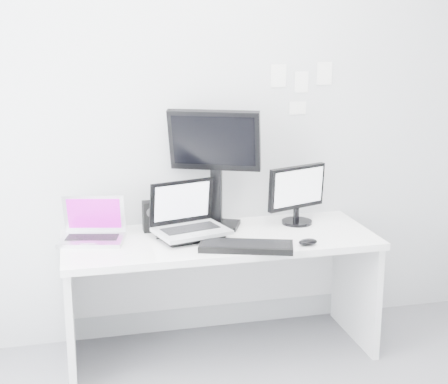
{
  "coord_description": "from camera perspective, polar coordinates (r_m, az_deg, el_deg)",
  "views": [
    {
      "loc": [
        -0.81,
        -2.25,
        1.89
      ],
      "look_at": [
        0.02,
        1.23,
        1.0
      ],
      "focal_mm": 52.21,
      "sensor_mm": 36.0,
      "label": 1
    }
  ],
  "objects": [
    {
      "name": "back_wall",
      "position": [
        3.97,
        -1.53,
        6.15
      ],
      "size": [
        3.6,
        0.0,
        3.6
      ],
      "primitive_type": "plane",
      "rotation": [
        1.57,
        0.0,
        0.0
      ],
      "color": "#B4B7B9",
      "rests_on": "ground"
    },
    {
      "name": "wall_note_2",
      "position": [
        4.16,
        8.79,
        10.23
      ],
      "size": [
        0.1,
        0.0,
        0.14
      ],
      "primitive_type": "cube",
      "color": "white",
      "rests_on": "back_wall"
    },
    {
      "name": "samsung_monitor",
      "position": [
        4.0,
        6.46,
        -0.18
      ],
      "size": [
        0.45,
        0.32,
        0.38
      ],
      "primitive_type": "cube",
      "rotation": [
        0.0,
        0.0,
        0.36
      ],
      "color": "black",
      "rests_on": "desk"
    },
    {
      "name": "macbook",
      "position": [
        3.72,
        -11.59,
        -2.37
      ],
      "size": [
        0.4,
        0.34,
        0.26
      ],
      "primitive_type": "cube",
      "rotation": [
        0.0,
        0.0,
        -0.23
      ],
      "color": "silver",
      "rests_on": "desk"
    },
    {
      "name": "wall_note_0",
      "position": [
        4.06,
        4.79,
        10.11
      ],
      "size": [
        0.1,
        0.0,
        0.14
      ],
      "primitive_type": "cube",
      "color": "white",
      "rests_on": "back_wall"
    },
    {
      "name": "speaker",
      "position": [
        3.88,
        -6.46,
        -2.14
      ],
      "size": [
        0.11,
        0.11,
        0.18
      ],
      "primitive_type": "cube",
      "rotation": [
        0.0,
        0.0,
        -0.19
      ],
      "color": "black",
      "rests_on": "desk"
    },
    {
      "name": "wall_note_3",
      "position": [
        4.12,
        6.47,
        7.33
      ],
      "size": [
        0.11,
        0.0,
        0.08
      ],
      "primitive_type": "cube",
      "color": "white",
      "rests_on": "back_wall"
    },
    {
      "name": "mouse",
      "position": [
        3.65,
        7.36,
        -4.37
      ],
      "size": [
        0.12,
        0.08,
        0.04
      ],
      "primitive_type": "ellipsoid",
      "rotation": [
        0.0,
        0.0,
        0.12
      ],
      "color": "black",
      "rests_on": "desk"
    },
    {
      "name": "desk",
      "position": [
        3.9,
        -0.36,
        -9.02
      ],
      "size": [
        1.8,
        0.7,
        0.73
      ],
      "primitive_type": "cube",
      "color": "white",
      "rests_on": "ground"
    },
    {
      "name": "keyboard",
      "position": [
        3.56,
        1.95,
        -4.78
      ],
      "size": [
        0.54,
        0.33,
        0.03
      ],
      "primitive_type": "cube",
      "rotation": [
        0.0,
        0.0,
        -0.32
      ],
      "color": "black",
      "rests_on": "desk"
    },
    {
      "name": "wall_note_1",
      "position": [
        4.11,
        6.79,
        9.55
      ],
      "size": [
        0.09,
        0.0,
        0.13
      ],
      "primitive_type": "cube",
      "color": "white",
      "rests_on": "back_wall"
    },
    {
      "name": "rear_monitor",
      "position": [
        3.88,
        -0.78,
        2.19
      ],
      "size": [
        0.57,
        0.4,
        0.74
      ],
      "primitive_type": "cube",
      "rotation": [
        0.0,
        0.0,
        -0.42
      ],
      "color": "black",
      "rests_on": "desk"
    },
    {
      "name": "dell_laptop",
      "position": [
        3.7,
        -2.88,
        -1.64
      ],
      "size": [
        0.47,
        0.4,
        0.33
      ],
      "primitive_type": "cube",
      "rotation": [
        0.0,
        0.0,
        0.27
      ],
      "color": "#B0B3B7",
      "rests_on": "desk"
    }
  ]
}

